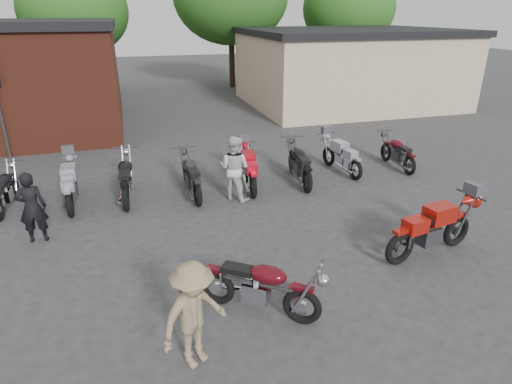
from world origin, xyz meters
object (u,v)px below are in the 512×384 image
object	(u,v)px
sportbike	(433,226)
row_bike_0	(5,188)
vintage_motorcycle	(261,283)
row_bike_6	(341,154)
helmet	(296,290)
row_bike_2	(126,176)
row_bike_3	(191,173)
row_bike_5	(300,162)
person_tan	(194,315)
row_bike_1	(70,182)
person_light	(234,168)
row_bike_4	(249,167)
person_dark	(32,207)
row_bike_7	(398,150)

from	to	relation	value
sportbike	row_bike_0	world-z (taller)	sportbike
vintage_motorcycle	row_bike_6	size ratio (longest dim) A/B	1.03
row_bike_0	row_bike_6	xyz separation A→B (m)	(9.19, -0.00, 0.02)
helmet	row_bike_2	world-z (taller)	row_bike_2
row_bike_3	row_bike_5	xyz separation A→B (m)	(3.11, 0.04, 0.02)
row_bike_0	row_bike_3	bearing A→B (deg)	-93.38
person_tan	row_bike_2	distance (m)	6.30
row_bike_0	row_bike_1	distance (m)	1.54
person_light	row_bike_0	size ratio (longest dim) A/B	0.90
person_light	row_bike_4	size ratio (longest dim) A/B	0.84
row_bike_3	person_dark	bearing A→B (deg)	111.53
row_bike_2	row_bike_5	world-z (taller)	row_bike_2
person_dark	person_light	xyz separation A→B (m)	(4.61, 0.96, 0.06)
row_bike_4	row_bike_6	xyz separation A→B (m)	(3.02, 0.38, -0.02)
row_bike_1	row_bike_2	distance (m)	1.36
person_dark	row_bike_1	size ratio (longest dim) A/B	0.77
vintage_motorcycle	person_light	world-z (taller)	person_light
row_bike_1	row_bike_0	bearing A→B (deg)	79.74
person_dark	row_bike_4	distance (m)	5.45
vintage_motorcycle	row_bike_5	size ratio (longest dim) A/B	0.95
row_bike_3	row_bike_5	bearing A→B (deg)	-91.56
sportbike	row_bike_3	distance (m)	6.08
helmet	row_bike_7	distance (m)	7.67
sportbike	row_bike_2	distance (m)	7.47
row_bike_6	person_light	bearing A→B (deg)	99.11
row_bike_2	row_bike_4	bearing A→B (deg)	-89.73
helmet	row_bike_2	bearing A→B (deg)	117.21
vintage_motorcycle	sportbike	world-z (taller)	sportbike
row_bike_3	row_bike_6	distance (m)	4.66
person_dark	person_light	world-z (taller)	person_light
person_light	row_bike_2	xyz separation A→B (m)	(-2.70, 0.86, -0.23)
row_bike_0	row_bike_7	bearing A→B (deg)	-88.28
person_dark	sportbike	bearing A→B (deg)	157.85
row_bike_1	row_bike_5	world-z (taller)	row_bike_5
row_bike_0	row_bike_2	xyz separation A→B (m)	(2.89, -0.21, 0.08)
vintage_motorcycle	row_bike_3	world-z (taller)	row_bike_3
row_bike_1	vintage_motorcycle	bearing A→B (deg)	-151.24
row_bike_3	row_bike_4	bearing A→B (deg)	-89.76
row_bike_7	row_bike_2	bearing A→B (deg)	93.41
row_bike_0	row_bike_6	distance (m)	9.19
person_tan	row_bike_4	xyz separation A→B (m)	(2.48, 6.07, -0.21)
person_light	row_bike_0	bearing A→B (deg)	30.79
vintage_motorcycle	sportbike	size ratio (longest dim) A/B	0.92
row_bike_0	row_bike_5	distance (m)	7.67
row_bike_4	row_bike_1	bearing A→B (deg)	95.49
person_tan	row_bike_3	distance (m)	6.06
person_light	row_bike_2	size ratio (longest dim) A/B	0.79
row_bike_3	row_bike_5	distance (m)	3.11
row_bike_2	row_bike_4	world-z (taller)	row_bike_2
row_bike_2	row_bike_3	size ratio (longest dim) A/B	1.04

